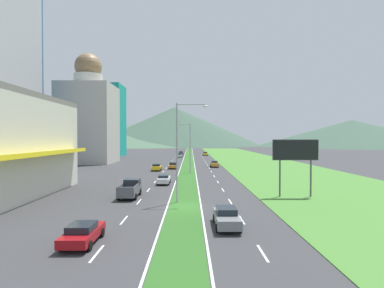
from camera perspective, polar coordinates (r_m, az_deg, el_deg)
name	(u,v)px	position (r m, az deg, el deg)	size (l,w,h in m)	color
ground_plane	(184,207)	(31.65, -1.50, -11.85)	(600.00, 600.00, 0.00)	#38383A
grass_median	(188,162)	(91.12, -0.71, -3.35)	(3.20, 240.00, 0.06)	#2D6023
grass_verge_right	(256,162)	(93.27, 12.07, -3.27)	(24.00, 240.00, 0.06)	#477F33
lane_dash_left_1	(97,253)	(20.55, -17.52, -19.11)	(0.16, 2.80, 0.01)	silver
lane_dash_left_2	(124,220)	(27.54, -12.71, -13.83)	(0.16, 2.80, 0.01)	silver
lane_dash_left_3	(139,202)	(34.78, -9.98, -10.67)	(0.16, 2.80, 0.01)	silver
lane_dash_left_4	(148,190)	(42.13, -8.23, -8.60)	(0.16, 2.80, 0.01)	silver
lane_dash_left_5	(155,182)	(49.55, -7.01, -7.13)	(0.16, 2.80, 0.01)	silver
lane_dash_left_6	(160,176)	(57.01, -6.12, -6.05)	(0.16, 2.80, 0.01)	silver
lane_dash_left_7	(163,172)	(64.50, -5.43, -5.22)	(0.16, 2.80, 0.01)	silver
lane_dash_left_8	(166,168)	(72.01, -4.89, -4.56)	(0.16, 2.80, 0.01)	silver
lane_dash_left_9	(169,165)	(79.52, -4.46, -4.02)	(0.16, 2.80, 0.01)	silver
lane_dash_left_10	(170,163)	(87.05, -4.09, -3.58)	(0.16, 2.80, 0.01)	silver
lane_dash_left_11	(172,161)	(94.59, -3.79, -3.21)	(0.16, 2.80, 0.01)	silver
lane_dash_left_12	(173,159)	(102.13, -3.53, -2.89)	(0.16, 2.80, 0.01)	silver
lane_dash_left_13	(175,158)	(109.67, -3.31, -2.61)	(0.16, 2.80, 0.01)	silver
lane_dash_left_14	(176,157)	(117.22, -3.11, -2.38)	(0.16, 2.80, 0.01)	silver
lane_dash_left_15	(177,155)	(124.77, -2.94, -2.17)	(0.16, 2.80, 0.01)	silver
lane_dash_right_1	(263,253)	(20.22, 13.20, -19.43)	(0.16, 2.80, 0.01)	silver
lane_dash_right_2	(242,220)	(27.30, 9.37, -13.96)	(0.16, 2.80, 0.01)	silver
lane_dash_right_3	(230,202)	(34.59, 7.23, -10.73)	(0.16, 2.80, 0.01)	silver
lane_dash_right_4	(223,190)	(41.98, 5.86, -8.63)	(0.16, 2.80, 0.01)	silver
lane_dash_right_5	(218,182)	(49.42, 4.91, -7.15)	(0.16, 2.80, 0.01)	silver
lane_dash_right_6	(214,176)	(56.90, 4.21, -6.06)	(0.16, 2.80, 0.01)	silver
lane_dash_right_7	(211,172)	(64.40, 3.68, -5.23)	(0.16, 2.80, 0.01)	silver
lane_dash_right_8	(209,168)	(71.91, 3.26, -4.56)	(0.16, 2.80, 0.01)	silver
lane_dash_right_9	(207,165)	(79.44, 2.92, -4.03)	(0.16, 2.80, 0.01)	silver
lane_dash_right_10	(206,163)	(86.97, 2.64, -3.58)	(0.16, 2.80, 0.01)	silver
lane_dash_right_11	(205,161)	(94.52, 2.40, -3.21)	(0.16, 2.80, 0.01)	silver
lane_dash_right_12	(204,159)	(102.06, 2.20, -2.89)	(0.16, 2.80, 0.01)	silver
lane_dash_right_13	(203,158)	(109.61, 2.03, -2.62)	(0.16, 2.80, 0.01)	silver
lane_dash_right_14	(202,157)	(117.16, 1.88, -2.38)	(0.16, 2.80, 0.01)	silver
lane_dash_right_15	(201,155)	(124.72, 1.75, -2.17)	(0.16, 2.80, 0.01)	silver
edge_line_median_left	(182,162)	(91.15, -1.81, -3.37)	(0.16, 240.00, 0.01)	silver
edge_line_median_right	(194,162)	(91.12, 0.39, -3.37)	(0.16, 240.00, 0.01)	silver
domed_building	(89,118)	(92.14, -18.95, 4.69)	(14.53, 14.53, 31.45)	#B7B2A8
midrise_colored	(106,121)	(126.92, -15.96, 4.27)	(13.69, 13.69, 28.44)	teal
hill_far_left	(134,135)	(310.51, -10.90, 1.72)	(201.95, 201.95, 21.20)	#47664C
hill_far_center	(174,126)	(303.75, -3.34, 3.36)	(172.03, 172.03, 38.25)	#3D5647
hill_far_right	(352,133)	(293.81, 27.96, 1.80)	(163.63, 163.63, 22.78)	#3D5647
street_lamp_near	(180,146)	(32.94, -2.29, -0.38)	(3.48, 0.39, 10.92)	#99999E
street_lamp_mid	(189,145)	(60.69, -0.62, -0.22)	(2.76, 0.39, 10.02)	#99999E
billboard_roadside	(296,153)	(38.31, 18.99, -1.60)	(5.54, 0.28, 6.94)	#4C4C51
car_0	(226,217)	(24.92, 6.54, -13.55)	(1.95, 4.58, 1.54)	slate
car_1	(180,155)	(112.61, -2.31, -2.15)	(1.90, 4.31, 1.39)	silver
car_2	(173,165)	(70.55, -3.62, -4.07)	(1.95, 4.13, 1.47)	#C6842D
car_3	(181,153)	(128.87, -2.05, -1.72)	(1.89, 4.59, 1.52)	maroon
car_4	(157,167)	(66.50, -6.71, -4.38)	(1.96, 4.08, 1.49)	yellow
car_5	(214,164)	(74.47, 4.25, -3.77)	(1.88, 4.18, 1.51)	#C6842D
car_6	(205,154)	(123.90, 2.52, -1.85)	(1.98, 4.41, 1.46)	yellow
car_7	(181,154)	(121.51, -2.17, -1.91)	(1.87, 4.71, 1.41)	navy
car_8	(83,233)	(22.35, -19.97, -15.53)	(2.02, 4.33, 1.38)	maroon
car_9	(164,179)	(47.28, -5.34, -6.63)	(1.89, 4.47, 1.42)	silver
pickup_truck_0	(130,189)	(37.58, -11.58, -8.28)	(2.18, 5.40, 2.00)	#515459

